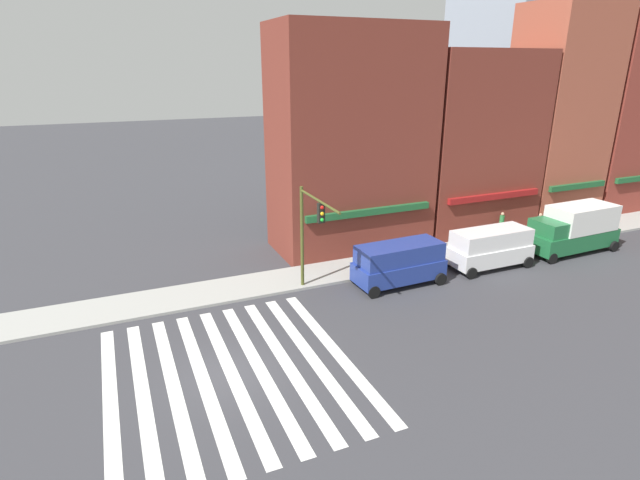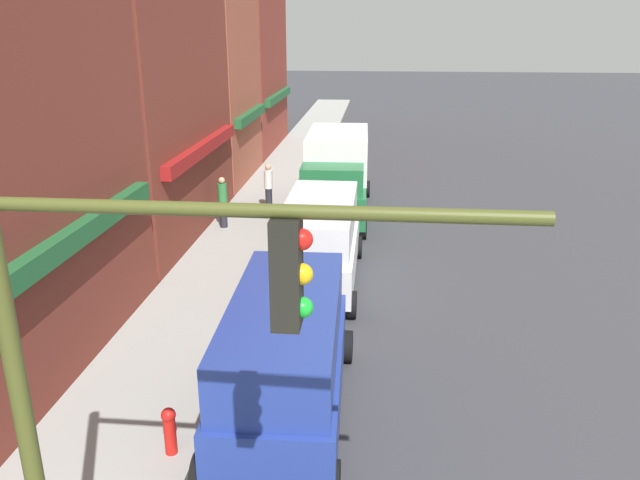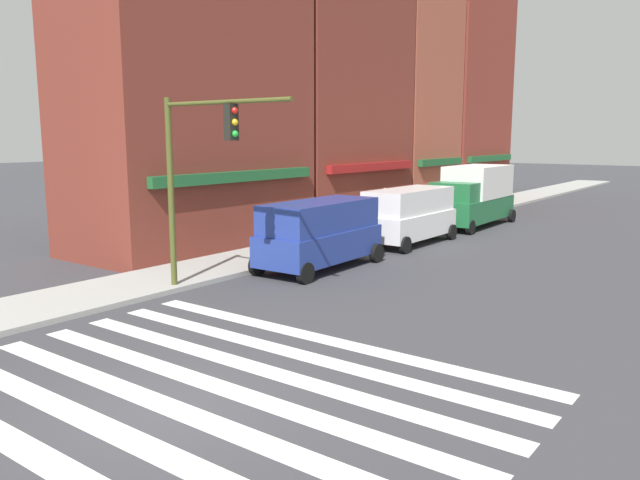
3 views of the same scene
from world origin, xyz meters
TOP-DOWN VIEW (x-y plane):
  - ground_plane at (0.00, 0.00)m, footprint 200.00×200.00m
  - crosswalk_stripes at (0.00, 0.00)m, footprint 9.38×10.80m
  - storefront_row at (23.55, 11.50)m, footprint 34.32×5.30m
  - traffic_signal at (5.50, 5.27)m, footprint 0.32×4.67m
  - van_blue at (10.49, 4.70)m, footprint 5.06×2.22m
  - van_white at (16.76, 4.70)m, footprint 5.00×2.22m
  - box_truck_green at (23.46, 4.70)m, footprint 6.26×2.42m
  - pedestrian_white_shirt at (23.22, 7.24)m, footprint 0.32×0.32m
  - pedestrian_green_top at (21.01, 8.44)m, footprint 0.32×0.32m
  - fire_hydrant at (9.08, 6.40)m, footprint 0.24×0.24m

SIDE VIEW (x-z plane):
  - ground_plane at x=0.00m, z-range 0.00..0.00m
  - crosswalk_stripes at x=0.00m, z-range 0.00..0.01m
  - fire_hydrant at x=9.08m, z-range 0.19..1.03m
  - pedestrian_white_shirt at x=23.22m, z-range 0.19..1.96m
  - pedestrian_green_top at x=21.01m, z-range 0.19..1.96m
  - van_blue at x=10.49m, z-range 0.12..2.46m
  - van_white at x=16.76m, z-range 0.12..2.46m
  - box_truck_green at x=23.46m, z-range 0.07..3.11m
  - traffic_signal at x=5.50m, z-range 1.06..6.67m
  - storefront_row at x=23.55m, z-range -0.69..14.93m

